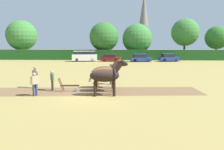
{
  "coord_description": "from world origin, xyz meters",
  "views": [
    {
      "loc": [
        1.73,
        -14.87,
        3.57
      ],
      "look_at": [
        1.03,
        2.2,
        1.1
      ],
      "focal_mm": 35.0,
      "sensor_mm": 36.0,
      "label": 1
    }
  ],
  "objects": [
    {
      "name": "tree_center",
      "position": [
        5.45,
        36.38,
        4.69
      ],
      "size": [
        6.84,
        6.84,
        8.11
      ],
      "color": "#4C3823",
      "rests_on": "ground"
    },
    {
      "name": "hedgerow",
      "position": [
        0.0,
        33.22,
        1.12
      ],
      "size": [
        78.42,
        1.77,
        2.23
      ],
      "primitive_type": "cube",
      "color": "#1E511E",
      "rests_on": "ground"
    },
    {
      "name": "tree_right",
      "position": [
        23.67,
        36.68,
        4.9
      ],
      "size": [
        5.3,
        5.3,
        7.57
      ],
      "color": "#4C3823",
      "rests_on": "ground"
    },
    {
      "name": "tree_center_left",
      "position": [
        -2.15,
        35.14,
        5.06
      ],
      "size": [
        6.59,
        6.59,
        8.37
      ],
      "color": "#423323",
      "rests_on": "ground"
    },
    {
      "name": "parked_van",
      "position": [
        -5.64,
        28.92,
        1.07
      ],
      "size": [
        5.23,
        2.88,
        2.08
      ],
      "rotation": [
        0.0,
        0.0,
        0.19
      ],
      "color": "silver",
      "rests_on": "ground"
    },
    {
      "name": "plowed_furrow_strip",
      "position": [
        -2.55,
        1.0,
        0.0
      ],
      "size": [
        20.73,
        4.3,
        0.01
      ],
      "primitive_type": "cube",
      "rotation": [
        0.0,
        0.0,
        0.06
      ],
      "color": "brown",
      "rests_on": "ground"
    },
    {
      "name": "parked_car_center",
      "position": [
        11.26,
        29.31,
        0.76
      ],
      "size": [
        4.23,
        2.48,
        1.59
      ],
      "rotation": [
        0.0,
        0.0,
        0.19
      ],
      "color": "navy",
      "rests_on": "ground"
    },
    {
      "name": "farmer_at_plow",
      "position": [
        -3.5,
        1.34,
        0.88
      ],
      "size": [
        0.39,
        0.57,
        1.54
      ],
      "rotation": [
        0.0,
        0.0,
        0.49
      ],
      "color": "#38332D",
      "rests_on": "ground"
    },
    {
      "name": "parked_car_left",
      "position": [
        -0.36,
        28.92,
        0.72
      ],
      "size": [
        4.16,
        2.22,
        1.49
      ],
      "rotation": [
        0.0,
        0.0,
        -0.13
      ],
      "color": "maroon",
      "rests_on": "ground"
    },
    {
      "name": "draft_horse_lead_right",
      "position": [
        0.64,
        1.2,
        1.35
      ],
      "size": [
        2.76,
        1.16,
        2.35
      ],
      "rotation": [
        0.0,
        0.0,
        0.06
      ],
      "color": "#513319",
      "rests_on": "ground"
    },
    {
      "name": "draft_horse_trail_left",
      "position": [
        0.56,
        2.52,
        1.35
      ],
      "size": [
        2.63,
        1.03,
        2.39
      ],
      "rotation": [
        0.0,
        0.0,
        0.06
      ],
      "color": "brown",
      "rests_on": "ground"
    },
    {
      "name": "farmer_onlooker_left",
      "position": [
        -4.17,
        -0.42,
        0.93
      ],
      "size": [
        0.43,
        0.56,
        1.61
      ],
      "rotation": [
        0.0,
        0.0,
        -0.59
      ],
      "color": "#28334C",
      "rests_on": "ground"
    },
    {
      "name": "ground_plane",
      "position": [
        0.0,
        0.0,
        0.0
      ],
      "size": [
        240.0,
        240.0,
        0.0
      ],
      "primitive_type": "plane",
      "color": "#998447"
    },
    {
      "name": "plow",
      "position": [
        -1.96,
        1.04,
        0.32
      ],
      "size": [
        1.66,
        0.48,
        1.13
      ],
      "rotation": [
        0.0,
        0.0,
        0.06
      ],
      "color": "#4C331E",
      "rests_on": "ground"
    },
    {
      "name": "draft_horse_lead_left",
      "position": [
        0.74,
        -0.11,
        1.4
      ],
      "size": [
        2.78,
        1.06,
        2.52
      ],
      "rotation": [
        0.0,
        0.0,
        0.06
      ],
      "color": "black",
      "rests_on": "ground"
    },
    {
      "name": "farmer_onlooker_right",
      "position": [
        -5.16,
        2.24,
        1.01
      ],
      "size": [
        0.6,
        0.43,
        1.72
      ],
      "rotation": [
        0.0,
        0.0,
        1.07
      ],
      "color": "#28334C",
      "rests_on": "ground"
    },
    {
      "name": "parked_car_center_left",
      "position": [
        5.58,
        28.55,
        0.74
      ],
      "size": [
        4.33,
        2.19,
        1.55
      ],
      "rotation": [
        0.0,
        0.0,
        0.11
      ],
      "color": "navy",
      "rests_on": "ground"
    },
    {
      "name": "farmer_beside_team",
      "position": [
        0.89,
        4.04,
        1.06
      ],
      "size": [
        0.45,
        0.61,
        1.79
      ],
      "rotation": [
        0.0,
        0.0,
        -0.52
      ],
      "color": "#4C4C4C",
      "rests_on": "ground"
    },
    {
      "name": "church_spire",
      "position": [
        9.1,
        58.63,
        10.53
      ],
      "size": [
        3.1,
        3.1,
        20.11
      ],
      "color": "gray",
      "rests_on": "ground"
    },
    {
      "name": "tree_center_right",
      "position": [
        16.45,
        36.86,
        6.15
      ],
      "size": [
        6.29,
        6.29,
        9.3
      ],
      "color": "#4C3823",
      "rests_on": "ground"
    },
    {
      "name": "tree_left",
      "position": [
        -21.56,
        36.07,
        5.44
      ],
      "size": [
        7.03,
        7.03,
        8.96
      ],
      "color": "brown",
      "rests_on": "ground"
    }
  ]
}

